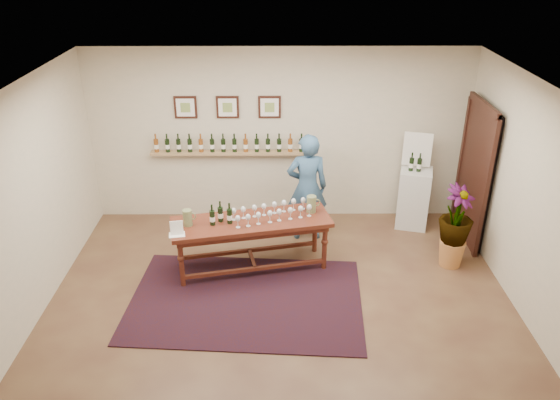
{
  "coord_description": "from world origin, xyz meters",
  "views": [
    {
      "loc": [
        -0.04,
        -5.73,
        4.31
      ],
      "look_at": [
        0.0,
        0.8,
        1.1
      ],
      "focal_mm": 35.0,
      "sensor_mm": 36.0,
      "label": 1
    }
  ],
  "objects_px": {
    "display_pedestal": "(413,198)",
    "person": "(307,188)",
    "tasting_table": "(251,227)",
    "potted_plant": "(455,227)"
  },
  "relations": [
    {
      "from": "person",
      "to": "tasting_table",
      "type": "bearing_deg",
      "value": 43.57
    },
    {
      "from": "display_pedestal",
      "to": "person",
      "type": "relative_size",
      "value": 0.57
    },
    {
      "from": "tasting_table",
      "to": "potted_plant",
      "type": "height_order",
      "value": "potted_plant"
    },
    {
      "from": "display_pedestal",
      "to": "person",
      "type": "xyz_separation_m",
      "value": [
        -1.74,
        -0.38,
        0.37
      ]
    },
    {
      "from": "tasting_table",
      "to": "person",
      "type": "bearing_deg",
      "value": 35.44
    },
    {
      "from": "display_pedestal",
      "to": "tasting_table",
      "type": "bearing_deg",
      "value": -153.54
    },
    {
      "from": "potted_plant",
      "to": "person",
      "type": "distance_m",
      "value": 2.2
    },
    {
      "from": "tasting_table",
      "to": "potted_plant",
      "type": "distance_m",
      "value": 2.84
    },
    {
      "from": "display_pedestal",
      "to": "potted_plant",
      "type": "xyz_separation_m",
      "value": [
        0.29,
        -1.21,
        0.14
      ]
    },
    {
      "from": "tasting_table",
      "to": "display_pedestal",
      "type": "xyz_separation_m",
      "value": [
        2.55,
        1.27,
        -0.17
      ]
    }
  ]
}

